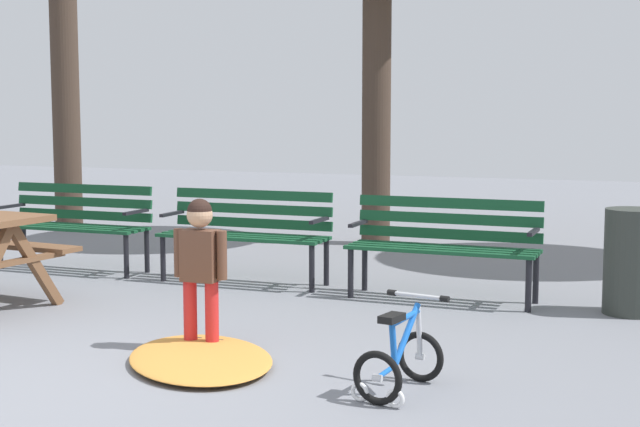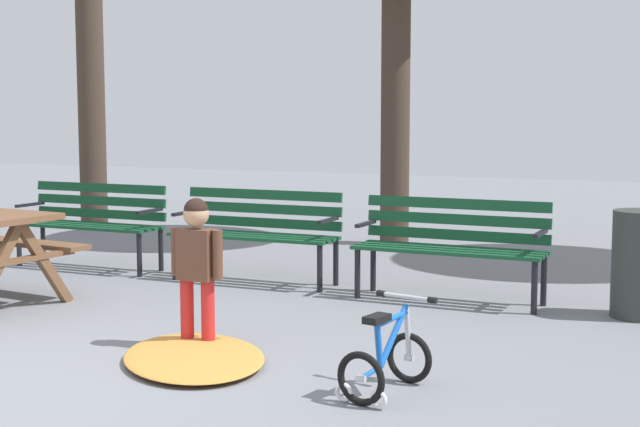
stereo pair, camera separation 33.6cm
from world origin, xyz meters
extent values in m
plane|color=slate|center=(0.00, 0.00, 0.00)|extent=(36.00, 36.00, 0.00)
cube|color=brown|center=(-2.17, 2.18, 0.45)|extent=(1.81, 0.41, 0.04)
cube|color=brown|center=(-1.42, 1.81, 0.36)|extent=(0.11, 0.57, 0.76)
cube|color=brown|center=(-1.44, 1.56, 0.42)|extent=(0.19, 1.10, 0.04)
cube|color=#144728|center=(-2.28, 3.61, 0.44)|extent=(1.60, 0.08, 0.03)
cube|color=#144728|center=(-2.28, 3.49, 0.44)|extent=(1.60, 0.08, 0.03)
cube|color=#144728|center=(-2.29, 3.37, 0.44)|extent=(1.60, 0.08, 0.03)
cube|color=#144728|center=(-2.29, 3.25, 0.44)|extent=(1.60, 0.08, 0.03)
cube|color=#144728|center=(-2.28, 3.65, 0.54)|extent=(1.60, 0.05, 0.09)
cube|color=#144728|center=(-2.28, 3.65, 0.67)|extent=(1.60, 0.05, 0.09)
cube|color=#144728|center=(-2.28, 3.65, 0.81)|extent=(1.60, 0.05, 0.09)
cylinder|color=black|center=(-1.54, 3.27, 0.22)|extent=(0.05, 0.05, 0.44)
cylinder|color=black|center=(-1.53, 3.63, 0.22)|extent=(0.05, 0.05, 0.44)
cube|color=black|center=(-1.53, 3.45, 0.62)|extent=(0.04, 0.40, 0.03)
cylinder|color=black|center=(-3.04, 3.28, 0.22)|extent=(0.05, 0.05, 0.44)
cylinder|color=black|center=(-3.03, 3.64, 0.22)|extent=(0.05, 0.05, 0.44)
cube|color=black|center=(-3.03, 3.46, 0.62)|extent=(0.04, 0.40, 0.03)
cube|color=#144728|center=(-0.39, 3.62, 0.44)|extent=(1.60, 0.08, 0.03)
cube|color=#144728|center=(-0.39, 3.50, 0.44)|extent=(1.60, 0.08, 0.03)
cube|color=#144728|center=(-0.38, 3.38, 0.44)|extent=(1.60, 0.08, 0.03)
cube|color=#144728|center=(-0.38, 3.26, 0.44)|extent=(1.60, 0.08, 0.03)
cube|color=#144728|center=(-0.39, 3.66, 0.54)|extent=(1.60, 0.05, 0.09)
cube|color=#144728|center=(-0.39, 3.66, 0.67)|extent=(1.60, 0.05, 0.09)
cube|color=#144728|center=(-0.39, 3.66, 0.81)|extent=(1.60, 0.05, 0.09)
cylinder|color=black|center=(0.37, 3.28, 0.22)|extent=(0.05, 0.05, 0.44)
cylinder|color=black|center=(0.36, 3.64, 0.22)|extent=(0.05, 0.05, 0.44)
cube|color=black|center=(0.36, 3.46, 0.62)|extent=(0.04, 0.40, 0.03)
cylinder|color=black|center=(-1.13, 3.27, 0.22)|extent=(0.05, 0.05, 0.44)
cylinder|color=black|center=(-1.14, 3.63, 0.22)|extent=(0.05, 0.05, 0.44)
cube|color=black|center=(-1.14, 3.45, 0.62)|extent=(0.04, 0.40, 0.03)
cube|color=#144728|center=(1.52, 3.52, 0.44)|extent=(1.60, 0.09, 0.03)
cube|color=#144728|center=(1.52, 3.40, 0.44)|extent=(1.60, 0.09, 0.03)
cube|color=#144728|center=(1.51, 3.28, 0.44)|extent=(1.60, 0.09, 0.03)
cube|color=#144728|center=(1.51, 3.16, 0.44)|extent=(1.60, 0.09, 0.03)
cube|color=#144728|center=(1.52, 3.56, 0.54)|extent=(1.60, 0.06, 0.09)
cube|color=#144728|center=(1.52, 3.56, 0.67)|extent=(1.60, 0.06, 0.09)
cube|color=#144728|center=(1.52, 3.56, 0.81)|extent=(1.60, 0.06, 0.09)
cylinder|color=black|center=(2.26, 3.17, 0.22)|extent=(0.05, 0.05, 0.44)
cylinder|color=black|center=(2.27, 3.53, 0.22)|extent=(0.05, 0.05, 0.44)
cube|color=black|center=(2.27, 3.35, 0.62)|extent=(0.04, 0.40, 0.03)
cylinder|color=black|center=(0.76, 3.18, 0.22)|extent=(0.05, 0.05, 0.44)
cylinder|color=black|center=(0.77, 3.54, 0.22)|extent=(0.05, 0.05, 0.44)
cube|color=black|center=(0.77, 3.36, 0.62)|extent=(0.04, 0.40, 0.03)
cylinder|color=red|center=(0.50, 1.19, 0.23)|extent=(0.09, 0.09, 0.46)
cube|color=black|center=(0.50, 1.19, 0.03)|extent=(0.09, 0.16, 0.06)
cylinder|color=red|center=(0.34, 1.19, 0.23)|extent=(0.09, 0.09, 0.46)
cube|color=black|center=(0.34, 1.19, 0.03)|extent=(0.09, 0.16, 0.06)
cube|color=brown|center=(0.42, 1.19, 0.64)|extent=(0.24, 0.15, 0.34)
sphere|color=tan|center=(0.42, 1.19, 0.91)|extent=(0.17, 0.17, 0.17)
sphere|color=black|center=(0.42, 1.19, 0.93)|extent=(0.16, 0.16, 0.16)
cylinder|color=brown|center=(0.58, 1.19, 0.65)|extent=(0.07, 0.07, 0.32)
cylinder|color=brown|center=(0.26, 1.19, 0.65)|extent=(0.07, 0.07, 0.32)
torus|color=black|center=(1.97, 1.01, 0.15)|extent=(0.30, 0.10, 0.30)
cylinder|color=silver|center=(1.97, 1.01, 0.15)|extent=(0.06, 0.05, 0.04)
torus|color=black|center=(1.88, 0.50, 0.15)|extent=(0.30, 0.10, 0.30)
cylinder|color=silver|center=(1.88, 0.50, 0.15)|extent=(0.06, 0.05, 0.04)
torus|color=white|center=(1.77, 0.52, 0.05)|extent=(0.11, 0.04, 0.11)
torus|color=white|center=(1.98, 0.48, 0.05)|extent=(0.11, 0.04, 0.11)
cylinder|color=blue|center=(1.94, 0.84, 0.32)|extent=(0.09, 0.31, 0.32)
cylinder|color=blue|center=(1.91, 0.68, 0.30)|extent=(0.05, 0.08, 0.27)
cylinder|color=blue|center=(1.89, 0.60, 0.16)|extent=(0.07, 0.20, 0.05)
cylinder|color=silver|center=(1.97, 0.99, 0.31)|extent=(0.04, 0.08, 0.32)
cylinder|color=blue|center=(1.94, 0.82, 0.42)|extent=(0.09, 0.32, 0.05)
cube|color=black|center=(1.91, 0.66, 0.45)|extent=(0.12, 0.18, 0.04)
cylinder|color=silver|center=(1.97, 0.97, 0.52)|extent=(0.34, 0.09, 0.02)
cylinder|color=black|center=(1.80, 1.01, 0.52)|extent=(0.06, 0.04, 0.04)
cylinder|color=black|center=(2.13, 0.94, 0.52)|extent=(0.06, 0.04, 0.04)
ellipsoid|color=#C68438|center=(0.58, 0.88, 0.04)|extent=(1.48, 1.53, 0.07)
cylinder|color=#423328|center=(-4.42, 6.26, 2.20)|extent=(0.37, 0.37, 4.39)
cylinder|color=#423328|center=(-0.05, 6.36, 1.59)|extent=(0.34, 0.34, 3.18)
camera|label=1|loc=(3.37, -4.13, 1.58)|focal=51.84mm
camera|label=2|loc=(3.68, -4.00, 1.58)|focal=51.84mm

